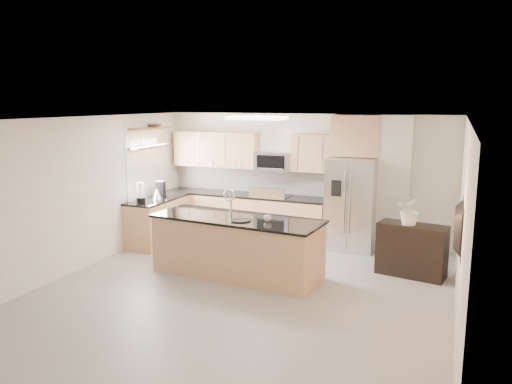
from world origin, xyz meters
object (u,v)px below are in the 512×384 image
at_px(refrigerator, 351,204).
at_px(blender, 141,194).
at_px(island, 237,246).
at_px(flower_vase, 411,202).
at_px(television, 454,226).
at_px(bowl, 155,124).
at_px(range, 271,217).
at_px(microwave, 274,161).
at_px(platter, 241,220).
at_px(coffee_maker, 160,189).
at_px(cup, 268,218).
at_px(kettle, 157,193).
at_px(credenza, 412,250).

xyz_separation_m(refrigerator, blender, (-3.73, -1.57, 0.21)).
xyz_separation_m(island, flower_vase, (2.65, 0.96, 0.76)).
bearing_deg(television, bowl, 67.92).
height_order(range, microwave, microwave).
bearing_deg(flower_vase, platter, -155.24).
xyz_separation_m(blender, bowl, (-0.18, 0.84, 1.29)).
bearing_deg(island, coffee_maker, 155.54).
distance_m(flower_vase, television, 1.97).
relative_size(microwave, cup, 6.15).
xyz_separation_m(microwave, flower_vase, (2.86, -1.39, -0.38)).
bearing_deg(island, television, -9.96).
xyz_separation_m(flower_vase, television, (0.65, -1.85, 0.10)).
bearing_deg(kettle, coffee_maker, 107.59).
height_order(microwave, cup, microwave).
bearing_deg(island, bowl, 154.84).
height_order(microwave, refrigerator, microwave).
height_order(refrigerator, platter, refrigerator).
bearing_deg(platter, refrigerator, 61.28).
bearing_deg(flower_vase, television, -70.66).
distance_m(microwave, credenza, 3.41).
relative_size(microwave, island, 0.26).
bearing_deg(television, island, 74.82).
bearing_deg(flower_vase, range, 156.12).
bearing_deg(microwave, cup, -72.29).
height_order(blender, bowl, bowl).
distance_m(range, blender, 2.71).
distance_m(cup, blender, 2.93).
xyz_separation_m(refrigerator, flower_vase, (1.20, -1.22, 0.36)).
height_order(coffee_maker, flower_vase, flower_vase).
bearing_deg(platter, blender, 161.83).
xyz_separation_m(microwave, television, (3.51, -3.24, -0.28)).
xyz_separation_m(island, platter, (0.15, -0.19, 0.49)).
xyz_separation_m(bowl, television, (5.76, -2.34, -1.03)).
distance_m(kettle, flower_vase, 4.89).
bearing_deg(television, blender, 74.96).
distance_m(cup, platter, 0.43).
bearing_deg(television, cup, 73.18).
relative_size(coffee_maker, television, 0.30).
distance_m(credenza, coffee_maker, 5.04).
bearing_deg(platter, island, 128.17).
distance_m(microwave, kettle, 2.46).
distance_m(kettle, television, 5.89).
bearing_deg(blender, refrigerator, 22.85).
bearing_deg(television, kettle, 70.25).
bearing_deg(bowl, cup, -26.53).
height_order(kettle, television, television).
height_order(cup, platter, cup).
xyz_separation_m(range, credenza, (2.90, -1.20, -0.04)).
xyz_separation_m(cup, kettle, (-2.80, 1.16, 0.01)).
relative_size(island, coffee_maker, 9.03).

